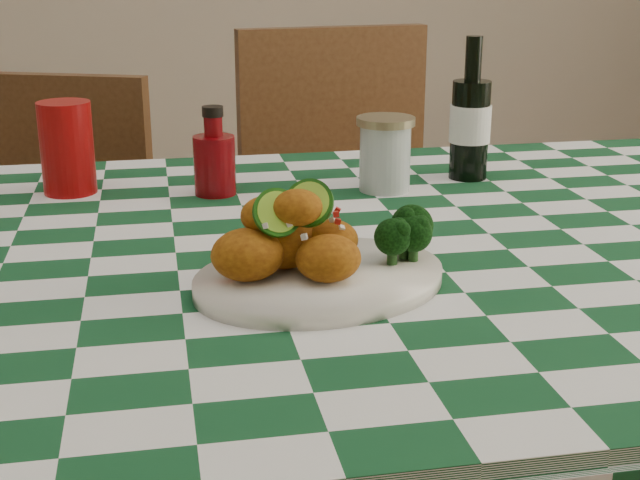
{
  "coord_description": "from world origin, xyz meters",
  "views": [
    {
      "loc": [
        -0.12,
        -1.06,
        1.15
      ],
      "look_at": [
        0.05,
        -0.15,
        0.84
      ],
      "focal_mm": 50.0,
      "sensor_mm": 36.0,
      "label": 1
    }
  ],
  "objects": [
    {
      "name": "fried_chicken_pile",
      "position": [
        0.03,
        -0.15,
        0.85
      ],
      "size": [
        0.15,
        0.11,
        0.1
      ],
      "primitive_type": null,
      "color": "#A35E0F",
      "rests_on": "plate"
    },
    {
      "name": "broccoli_side",
      "position": [
        0.15,
        -0.14,
        0.83
      ],
      "size": [
        0.08,
        0.08,
        0.06
      ],
      "primitive_type": null,
      "color": "black",
      "rests_on": "plate"
    },
    {
      "name": "red_tumbler",
      "position": [
        -0.25,
        0.32,
        0.86
      ],
      "size": [
        0.1,
        0.1,
        0.14
      ],
      "primitive_type": "cylinder",
      "rotation": [
        0.0,
        0.0,
        0.38
      ],
      "color": "#920708",
      "rests_on": "dining_table"
    },
    {
      "name": "wooden_chair_right",
      "position": [
        0.31,
        0.75,
        0.49
      ],
      "size": [
        0.5,
        0.51,
        0.97
      ],
      "primitive_type": null,
      "rotation": [
        0.0,
        0.0,
        0.12
      ],
      "color": "#472814",
      "rests_on": "ground"
    },
    {
      "name": "plate",
      "position": [
        0.05,
        -0.15,
        0.8
      ],
      "size": [
        0.35,
        0.31,
        0.02
      ],
      "primitive_type": null,
      "rotation": [
        0.0,
        0.0,
        0.32
      ],
      "color": "silver",
      "rests_on": "dining_table"
    },
    {
      "name": "ketchup_bottle",
      "position": [
        -0.03,
        0.27,
        0.85
      ],
      "size": [
        0.08,
        0.08,
        0.13
      ],
      "primitive_type": null,
      "rotation": [
        0.0,
        0.0,
        0.29
      ],
      "color": "#660509",
      "rests_on": "dining_table"
    },
    {
      "name": "wooden_chair_left",
      "position": [
        -0.39,
        0.74,
        0.44
      ],
      "size": [
        0.53,
        0.54,
        0.89
      ],
      "primitive_type": null,
      "rotation": [
        0.0,
        0.0,
        -0.36
      ],
      "color": "#472814",
      "rests_on": "ground"
    },
    {
      "name": "mason_jar",
      "position": [
        0.23,
        0.24,
        0.84
      ],
      "size": [
        0.11,
        0.11,
        0.11
      ],
      "primitive_type": null,
      "rotation": [
        0.0,
        0.0,
        -0.24
      ],
      "color": "#B2BCBA",
      "rests_on": "dining_table"
    },
    {
      "name": "beer_bottle",
      "position": [
        0.38,
        0.29,
        0.9
      ],
      "size": [
        0.07,
        0.07,
        0.23
      ],
      "primitive_type": null,
      "rotation": [
        0.0,
        0.0,
        0.1
      ],
      "color": "black",
      "rests_on": "dining_table"
    }
  ]
}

